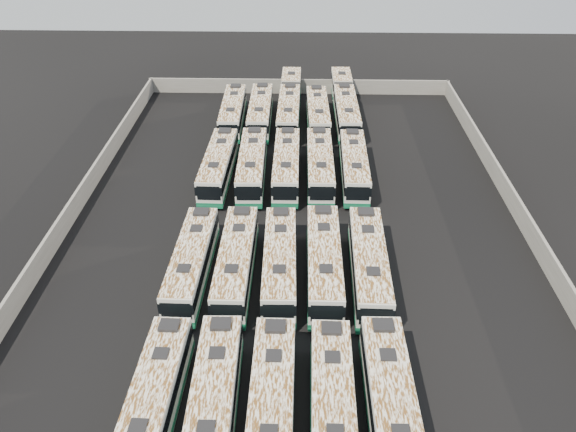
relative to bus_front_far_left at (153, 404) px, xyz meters
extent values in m
plane|color=black|center=(8.72, 22.29, -1.85)|extent=(140.00, 140.00, 0.00)
cube|color=slate|center=(8.72, 58.59, -0.75)|extent=(45.20, 0.30, 2.20)
cube|color=slate|center=(31.02, 22.29, -0.75)|extent=(0.30, 73.20, 2.20)
cube|color=slate|center=(-13.58, 22.29, -0.75)|extent=(0.30, 73.20, 2.20)
cube|color=beige|center=(0.00, 0.00, -0.02)|extent=(2.93, 12.79, 2.92)
cube|color=#115E3E|center=(0.00, 0.00, -1.09)|extent=(2.98, 12.84, 0.45)
cube|color=black|center=(0.00, 0.00, 0.46)|extent=(2.99, 12.85, 0.98)
cube|color=white|center=(0.00, 0.00, 1.47)|extent=(2.87, 12.53, 0.07)
cube|color=black|center=(-0.06, -2.80, 1.58)|extent=(1.03, 1.03, 0.15)
cube|color=black|center=(0.06, 2.80, 1.58)|extent=(1.03, 1.03, 0.15)
cube|color=black|center=(0.12, 5.34, 1.63)|extent=(1.40, 1.20, 0.28)
cylinder|color=black|center=(-1.05, 4.10, -1.32)|extent=(0.32, 1.07, 1.06)
cylinder|color=black|center=(1.23, 4.05, -1.32)|extent=(0.32, 1.07, 1.06)
cube|color=beige|center=(3.86, -0.02, 0.03)|extent=(2.99, 13.12, 2.99)
cube|color=#115E3E|center=(3.86, -0.02, -1.07)|extent=(3.04, 13.17, 0.46)
cube|color=black|center=(3.86, -0.02, 0.52)|extent=(3.05, 13.18, 1.00)
cube|color=white|center=(3.86, -0.02, 1.56)|extent=(2.93, 12.86, 0.08)
cube|color=black|center=(3.91, -2.90, 1.67)|extent=(1.06, 1.06, 0.15)
cube|color=black|center=(3.80, 2.85, 1.67)|extent=(1.06, 1.06, 0.15)
cube|color=black|center=(3.74, 5.46, 1.72)|extent=(1.44, 1.23, 0.28)
cylinder|color=black|center=(2.61, 4.13, -1.31)|extent=(0.33, 1.09, 1.09)
cylinder|color=black|center=(4.93, 4.18, -1.31)|extent=(0.33, 1.09, 1.09)
cube|color=beige|center=(7.56, -0.21, 0.04)|extent=(2.78, 13.14, 3.01)
cube|color=#115E3E|center=(7.56, -0.21, -1.06)|extent=(2.83, 13.19, 0.46)
cube|color=black|center=(7.56, -0.21, 0.54)|extent=(2.84, 13.20, 1.01)
cube|color=white|center=(7.56, -0.21, 1.57)|extent=(2.72, 12.87, 0.08)
cube|color=black|center=(7.55, -3.10, 1.68)|extent=(1.04, 1.04, 0.15)
cube|color=black|center=(7.57, 2.68, 1.68)|extent=(1.04, 1.04, 0.15)
cube|color=black|center=(7.58, 5.31, 1.74)|extent=(1.43, 1.21, 0.28)
cylinder|color=black|center=(6.41, 4.00, -1.30)|extent=(0.31, 1.10, 1.09)
cylinder|color=black|center=(8.75, 3.99, -1.30)|extent=(0.31, 1.10, 1.09)
cube|color=beige|center=(11.41, -0.09, 0.00)|extent=(2.83, 12.87, 2.94)
cube|color=#115E3E|center=(11.41, -0.09, -1.08)|extent=(2.88, 12.92, 0.45)
cube|color=black|center=(11.41, -0.09, 0.48)|extent=(2.89, 12.93, 0.98)
cube|color=white|center=(11.41, -0.09, 1.50)|extent=(2.77, 12.61, 0.07)
cube|color=black|center=(11.38, -2.92, 1.60)|extent=(1.03, 1.03, 0.15)
cube|color=black|center=(11.44, 2.73, 1.60)|extent=(1.03, 1.03, 0.15)
cube|color=black|center=(11.48, 5.30, 1.66)|extent=(1.40, 1.19, 0.28)
cylinder|color=black|center=(10.32, 4.03, -1.32)|extent=(0.31, 1.07, 1.07)
cylinder|color=black|center=(12.60, 4.00, -1.32)|extent=(0.31, 1.07, 1.07)
cube|color=beige|center=(15.12, -0.02, 0.06)|extent=(2.83, 13.30, 3.05)
cube|color=#115E3E|center=(15.12, -0.02, -1.05)|extent=(2.88, 13.35, 0.47)
cube|color=black|center=(15.12, -0.02, 0.56)|extent=(2.89, 13.36, 1.02)
cube|color=white|center=(15.12, -0.02, 1.62)|extent=(2.77, 13.04, 0.08)
cube|color=black|center=(15.13, -2.94, 1.73)|extent=(1.06, 1.06, 0.16)
cube|color=black|center=(15.11, 2.91, 1.73)|extent=(1.06, 1.06, 0.16)
cube|color=black|center=(15.10, 5.56, 1.78)|extent=(1.45, 1.22, 0.29)
cylinder|color=black|center=(13.92, 4.23, -1.30)|extent=(0.31, 1.11, 1.11)
cylinder|color=black|center=(16.29, 4.24, -1.30)|extent=(0.31, 1.11, 1.11)
cube|color=beige|center=(0.02, 14.56, -0.02)|extent=(2.90, 12.79, 2.92)
cube|color=#115E3E|center=(0.02, 14.56, -1.09)|extent=(2.95, 12.84, 0.45)
cube|color=black|center=(0.02, 14.56, 0.46)|extent=(2.96, 12.85, 0.98)
cube|color=black|center=(-0.10, 8.17, 0.33)|extent=(2.34, 0.11, 1.54)
cube|color=#115E3E|center=(-0.10, 8.17, -1.30)|extent=(2.66, 0.15, 0.30)
cube|color=white|center=(0.02, 14.56, 1.47)|extent=(2.84, 12.53, 0.07)
cube|color=black|center=(-0.03, 11.76, 1.58)|extent=(1.03, 1.03, 0.15)
cube|color=black|center=(0.08, 17.36, 1.58)|extent=(1.03, 1.03, 0.15)
cube|color=black|center=(0.12, 19.91, 1.63)|extent=(1.40, 1.19, 0.28)
cylinder|color=black|center=(-1.19, 10.50, -1.32)|extent=(0.32, 1.07, 1.06)
cylinder|color=black|center=(1.08, 10.46, -1.32)|extent=(0.32, 1.07, 1.06)
cylinder|color=black|center=(-1.04, 18.66, -1.32)|extent=(0.32, 1.07, 1.06)
cylinder|color=black|center=(1.24, 18.61, -1.32)|extent=(0.32, 1.07, 1.06)
cube|color=beige|center=(3.81, 14.58, 0.02)|extent=(2.78, 13.01, 2.98)
cube|color=#115E3E|center=(3.81, 14.58, -1.07)|extent=(2.83, 13.06, 0.45)
cube|color=black|center=(3.81, 14.58, 0.51)|extent=(2.84, 13.07, 1.00)
cube|color=black|center=(3.77, 8.06, 0.37)|extent=(2.38, 0.07, 1.57)
cube|color=#115E3E|center=(3.77, 8.06, -1.29)|extent=(2.71, 0.12, 0.30)
cube|color=white|center=(3.81, 14.58, 1.54)|extent=(2.73, 12.75, 0.08)
cube|color=black|center=(3.79, 11.72, 1.65)|extent=(1.04, 1.04, 0.15)
cube|color=black|center=(3.83, 17.44, 1.65)|extent=(1.04, 1.04, 0.15)
cube|color=black|center=(3.84, 20.04, 1.70)|extent=(1.42, 1.20, 0.28)
cylinder|color=black|center=(2.63, 10.43, -1.31)|extent=(0.31, 1.08, 1.08)
cylinder|color=black|center=(4.94, 10.42, -1.31)|extent=(0.31, 1.08, 1.08)
cylinder|color=black|center=(2.67, 18.75, -1.31)|extent=(0.31, 1.08, 1.08)
cylinder|color=black|center=(4.99, 18.73, -1.31)|extent=(0.31, 1.08, 1.08)
cube|color=beige|center=(7.54, 14.64, 0.00)|extent=(2.91, 12.92, 2.95)
cube|color=#115E3E|center=(7.54, 14.64, -1.08)|extent=(2.96, 12.97, 0.45)
cube|color=black|center=(7.54, 14.64, 0.49)|extent=(2.97, 12.98, 0.99)
cube|color=black|center=(7.66, 8.19, 0.35)|extent=(2.36, 0.10, 1.56)
cube|color=#115E3E|center=(7.66, 8.19, -1.29)|extent=(2.68, 0.15, 0.30)
cube|color=white|center=(7.54, 14.64, 1.51)|extent=(2.85, 12.66, 0.08)
cube|color=black|center=(7.59, 11.81, 1.61)|extent=(1.04, 1.04, 0.15)
cube|color=black|center=(7.49, 17.47, 1.61)|extent=(1.04, 1.04, 0.15)
cube|color=black|center=(7.45, 20.05, 1.67)|extent=(1.42, 1.20, 0.28)
cylinder|color=black|center=(6.47, 10.50, -1.31)|extent=(0.32, 1.08, 1.07)
cylinder|color=black|center=(8.76, 10.55, -1.31)|extent=(0.32, 1.08, 1.07)
cylinder|color=black|center=(6.32, 18.74, -1.31)|extent=(0.32, 1.08, 1.07)
cylinder|color=black|center=(8.62, 18.78, -1.31)|extent=(0.32, 1.08, 1.07)
cube|color=beige|center=(11.30, 14.73, 0.06)|extent=(2.77, 13.26, 3.04)
cube|color=#115E3E|center=(11.30, 14.73, -1.05)|extent=(2.82, 13.31, 0.46)
cube|color=black|center=(11.30, 14.73, 0.56)|extent=(2.83, 13.32, 1.02)
cube|color=black|center=(11.30, 8.08, 0.41)|extent=(2.43, 0.06, 1.60)
cube|color=#115E3E|center=(11.30, 8.08, -1.28)|extent=(2.76, 0.10, 0.31)
cube|color=white|center=(11.30, 14.73, 1.61)|extent=(2.71, 12.99, 0.08)
cube|color=black|center=(11.30, 11.81, 1.72)|extent=(1.05, 1.05, 0.15)
cube|color=black|center=(11.30, 17.65, 1.72)|extent=(1.05, 1.05, 0.15)
cube|color=black|center=(11.30, 20.30, 1.77)|extent=(1.44, 1.22, 0.29)
cylinder|color=black|center=(10.12, 10.49, -1.30)|extent=(0.31, 1.10, 1.10)
cylinder|color=black|center=(12.48, 10.49, -1.30)|extent=(0.31, 1.10, 1.10)
cylinder|color=black|center=(10.12, 18.97, -1.30)|extent=(0.31, 1.10, 1.10)
cylinder|color=black|center=(12.48, 18.97, -1.30)|extent=(0.31, 1.10, 1.10)
cube|color=beige|center=(15.08, 14.49, 0.06)|extent=(3.06, 13.35, 3.05)
cube|color=#115E3E|center=(15.08, 14.49, -1.05)|extent=(3.11, 13.40, 0.47)
cube|color=black|center=(15.08, 14.49, 0.56)|extent=(3.12, 13.41, 1.02)
cube|color=black|center=(14.93, 7.82, 0.42)|extent=(2.44, 0.11, 1.61)
cube|color=#115E3E|center=(14.93, 7.82, -1.27)|extent=(2.77, 0.16, 0.31)
cube|color=white|center=(15.08, 14.49, 1.62)|extent=(3.00, 13.08, 0.08)
cube|color=black|center=(15.02, 11.56, 1.73)|extent=(1.08, 1.08, 0.16)
cube|color=black|center=(15.15, 17.41, 1.73)|extent=(1.08, 1.08, 0.16)
cube|color=black|center=(15.21, 20.07, 1.78)|extent=(1.47, 1.25, 0.29)
cylinder|color=black|center=(13.80, 10.26, -1.30)|extent=(0.33, 1.11, 1.11)
cylinder|color=black|center=(16.17, 10.21, -1.30)|extent=(0.33, 1.11, 1.11)
cylinder|color=black|center=(13.99, 18.76, -1.30)|extent=(0.33, 1.11, 1.11)
cylinder|color=black|center=(16.36, 18.71, -1.30)|extent=(0.33, 1.11, 1.11)
cube|color=beige|center=(0.07, 31.82, 0.02)|extent=(3.03, 13.08, 2.98)
cube|color=#115E3E|center=(0.07, 31.82, -1.07)|extent=(3.08, 13.13, 0.46)
cube|color=black|center=(0.07, 31.82, 0.51)|extent=(3.09, 13.14, 1.00)
cube|color=black|center=(-0.09, 25.30, 0.37)|extent=(2.39, 0.12, 1.57)
cube|color=#115E3E|center=(-0.09, 25.30, -1.29)|extent=(2.71, 0.17, 0.30)
cube|color=white|center=(0.07, 31.82, 1.54)|extent=(2.97, 12.81, 0.08)
cube|color=black|center=(0.00, 28.96, 1.65)|extent=(1.06, 1.06, 0.15)
cube|color=black|center=(0.14, 34.68, 1.65)|extent=(1.06, 1.06, 0.15)
cube|color=black|center=(0.21, 37.29, 1.71)|extent=(1.44, 1.23, 0.28)
cylinder|color=black|center=(-1.19, 27.69, -1.31)|extent=(0.33, 1.09, 1.08)
cylinder|color=black|center=(1.13, 27.63, -1.31)|extent=(0.33, 1.09, 1.08)
cylinder|color=black|center=(-0.98, 36.01, -1.31)|extent=(0.33, 1.09, 1.08)
cylinder|color=black|center=(1.34, 35.96, -1.31)|extent=(0.33, 1.09, 1.08)
cube|color=beige|center=(3.81, 31.92, 0.04)|extent=(3.01, 13.23, 3.02)
cube|color=#115E3E|center=(3.81, 31.92, -1.06)|extent=(3.06, 13.28, 0.46)
cube|color=black|center=(3.81, 31.92, 0.54)|extent=(3.07, 13.29, 1.01)
cube|color=black|center=(3.94, 25.32, 0.40)|extent=(2.42, 0.11, 1.59)
cube|color=#115E3E|center=(3.94, 25.32, -1.28)|extent=(2.75, 0.16, 0.31)
cube|color=white|center=(3.81, 31.92, 1.59)|extent=(2.95, 12.97, 0.08)
cube|color=black|center=(3.87, 29.03, 1.70)|extent=(1.06, 1.06, 0.15)
cube|color=black|center=(3.75, 34.82, 1.70)|extent=(1.06, 1.06, 0.15)
cube|color=black|center=(3.70, 37.46, 1.75)|extent=(1.45, 1.24, 0.29)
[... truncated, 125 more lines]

